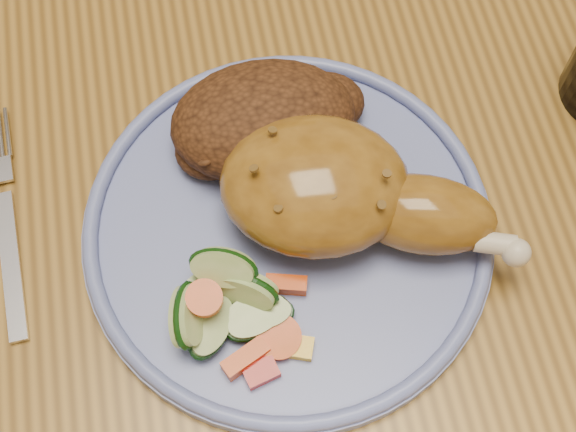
{
  "coord_description": "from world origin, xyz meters",
  "views": [
    {
      "loc": [
        -0.06,
        -0.35,
        1.23
      ],
      "look_at": [
        -0.02,
        -0.14,
        0.78
      ],
      "focal_mm": 50.0,
      "sensor_mm": 36.0,
      "label": 1
    }
  ],
  "objects": [
    {
      "name": "plate",
      "position": [
        -0.02,
        -0.14,
        0.76
      ],
      "size": [
        0.26,
        0.26,
        0.01
      ],
      "primitive_type": "cylinder",
      "color": "#6572B4",
      "rests_on": "dining_table"
    },
    {
      "name": "vegetable_pile",
      "position": [
        -0.06,
        -0.19,
        0.78
      ],
      "size": [
        0.09,
        0.09,
        0.05
      ],
      "color": "#A50A05",
      "rests_on": "plate"
    },
    {
      "name": "rice_pilaf",
      "position": [
        -0.02,
        -0.07,
        0.78
      ],
      "size": [
        0.13,
        0.09,
        0.05
      ],
      "color": "#4A2712",
      "rests_on": "plate"
    },
    {
      "name": "chicken_leg",
      "position": [
        0.02,
        -0.14,
        0.79
      ],
      "size": [
        0.19,
        0.13,
        0.06
      ],
      "color": "#96651F",
      "rests_on": "plate"
    },
    {
      "name": "ground",
      "position": [
        0.0,
        0.0,
        0.0
      ],
      "size": [
        4.0,
        4.0,
        0.0
      ],
      "primitive_type": "plane",
      "color": "brown",
      "rests_on": "ground"
    },
    {
      "name": "dining_table",
      "position": [
        0.0,
        0.0,
        0.67
      ],
      "size": [
        0.9,
        1.4,
        0.75
      ],
      "color": "olive",
      "rests_on": "ground"
    },
    {
      "name": "plate_rim",
      "position": [
        -0.02,
        -0.14,
        0.77
      ],
      "size": [
        0.26,
        0.26,
        0.01
      ],
      "primitive_type": "torus",
      "color": "#6572B4",
      "rests_on": "plate"
    },
    {
      "name": "fork",
      "position": [
        -0.2,
        -0.1,
        0.75
      ],
      "size": [
        0.02,
        0.15,
        0.0
      ],
      "color": "silver",
      "rests_on": "dining_table"
    }
  ]
}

